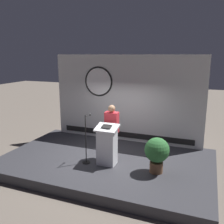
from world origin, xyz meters
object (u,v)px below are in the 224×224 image
object	(u,v)px
speaker_person	(112,131)
potted_plant	(157,152)
podium	(107,145)
microphone_stand	(87,146)

from	to	relation	value
speaker_person	potted_plant	xyz separation A→B (m)	(1.50, -0.48, -0.27)
podium	speaker_person	distance (m)	0.56
microphone_stand	potted_plant	xyz separation A→B (m)	(2.06, 0.11, 0.09)
speaker_person	microphone_stand	distance (m)	0.89
potted_plant	speaker_person	bearing A→B (deg)	162.28
speaker_person	potted_plant	size ratio (longest dim) A/B	1.71
podium	potted_plant	xyz separation A→B (m)	(1.46, 0.00, 0.01)
podium	potted_plant	world-z (taller)	podium
speaker_person	potted_plant	distance (m)	1.59
podium	speaker_person	world-z (taller)	speaker_person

